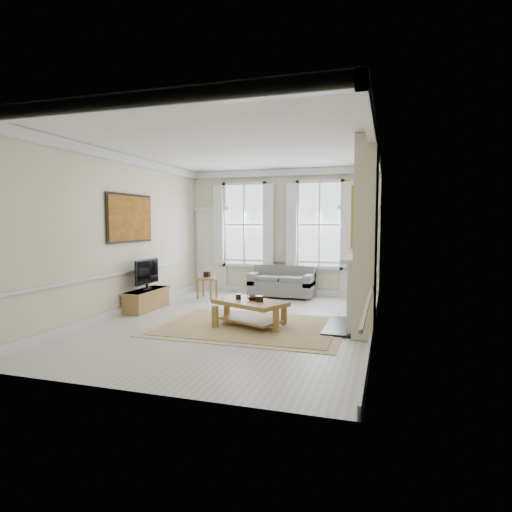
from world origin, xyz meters
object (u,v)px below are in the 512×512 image
(coffee_table, at_px, (250,305))
(tv_stand, at_px, (147,300))
(sofa, at_px, (282,284))
(side_table, at_px, (207,281))

(coffee_table, bearing_deg, tv_stand, -172.41)
(sofa, relative_size, coffee_table, 1.09)
(tv_stand, bearing_deg, side_table, 68.37)
(side_table, relative_size, tv_stand, 0.43)
(tv_stand, bearing_deg, coffee_table, -16.13)
(side_table, xyz_separation_m, coffee_table, (2.00, -2.54, -0.03))
(sofa, relative_size, side_table, 3.01)
(side_table, height_order, coffee_table, side_table)
(sofa, xyz_separation_m, tv_stand, (-2.49, -2.58, -0.11))
(sofa, height_order, tv_stand, sofa)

